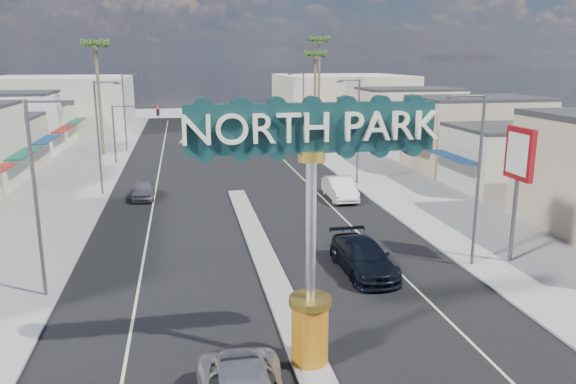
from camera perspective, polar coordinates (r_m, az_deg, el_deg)
name	(u,v)px	position (r m, az deg, el deg)	size (l,w,h in m)	color
ground	(235,190)	(47.03, -5.42, 0.24)	(160.00, 160.00, 0.00)	gray
road	(235,190)	(47.03, -5.42, 0.24)	(20.00, 120.00, 0.01)	black
median_island	(262,252)	(31.73, -2.65, -6.12)	(1.30, 30.00, 0.16)	gray
sidewalk_left	(58,196)	(47.87, -22.34, -0.42)	(8.00, 120.00, 0.12)	gray
sidewalk_right	(394,182)	(50.22, 10.69, 0.98)	(8.00, 120.00, 0.12)	gray
storefront_row_right	(437,129)	(65.46, 14.89, 6.25)	(12.00, 42.00, 6.00)	#B7B29E
backdrop_far_left	(61,104)	(92.60, -22.07, 8.33)	(20.00, 20.00, 8.00)	#B7B29E
backdrop_far_right	(341,100)	(94.54, 5.41, 9.33)	(20.00, 20.00, 8.00)	beige
gateway_sign	(311,205)	(18.69, 2.38, -1.35)	(8.20, 1.50, 9.15)	#C55B0F
traffic_signal_left	(132,122)	(60.17, -15.60, 6.83)	(5.09, 0.45, 6.00)	#47474C
traffic_signal_right	(306,119)	(61.41, 1.86, 7.44)	(5.09, 0.45, 6.00)	#47474C
streetlight_l_near	(39,190)	(26.97, -23.99, 0.22)	(2.03, 0.22, 9.00)	#47474C
streetlight_l_mid	(100,132)	(46.39, -18.56, 5.78)	(2.03, 0.22, 9.00)	#47474C
streetlight_l_far	(126,108)	(68.14, -16.17, 8.18)	(2.03, 0.22, 9.00)	#47474C
streetlight_r_near	(476,172)	(29.99, 18.54, 1.92)	(2.03, 0.22, 9.00)	#47474C
streetlight_r_mid	(356,126)	(48.21, 6.97, 6.64)	(2.03, 0.22, 9.00)	#47474C
streetlight_r_far	(302,105)	(69.39, 1.44, 8.79)	(2.03, 0.22, 9.00)	#47474C
palm_left_far	(96,51)	(66.22, -18.97, 13.44)	(2.60, 2.60, 13.10)	brown
palm_right_mid	(315,59)	(73.63, 2.80, 13.36)	(2.60, 2.60, 12.10)	brown
palm_right_far	(319,46)	(79.95, 3.22, 14.64)	(2.60, 2.60, 14.10)	brown
suv_right	(363,257)	(28.99, 7.65, -6.57)	(2.34, 5.75, 1.67)	black
car_parked_left	(143,189)	(45.19, -14.49, 0.25)	(1.70, 4.22, 1.44)	slate
car_parked_right	(340,188)	(43.71, 5.28, 0.36)	(1.79, 5.14, 1.69)	white
bank_pylon_sign	(519,162)	(31.19, 22.41, 2.88)	(0.31, 2.23, 7.15)	#47474C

